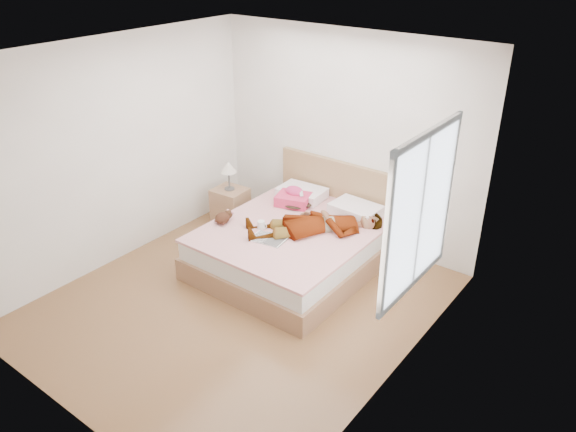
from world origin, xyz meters
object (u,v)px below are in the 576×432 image
object	(u,v)px
plush_toy	(223,217)
nightstand	(230,204)
towel	(294,198)
woman	(316,221)
phone	(301,194)
coffee_mug	(261,225)
magazine	(268,239)
bed	(297,242)

from	to	relation	value
plush_toy	nightstand	bearing A→B (deg)	128.39
towel	woman	bearing A→B (deg)	-32.49
woman	plush_toy	world-z (taller)	woman
towel	phone	bearing A→B (deg)	7.45
phone	towel	bearing A→B (deg)	141.73
phone	plush_toy	world-z (taller)	phone
nightstand	plush_toy	bearing A→B (deg)	-51.61
towel	coffee_mug	size ratio (longest dim) A/B	3.89
coffee_mug	plush_toy	world-z (taller)	plush_toy
phone	plush_toy	xyz separation A→B (m)	(-0.45, -0.92, -0.09)
woman	magazine	bearing A→B (deg)	-74.90
woman	coffee_mug	size ratio (longest dim) A/B	12.83
coffee_mug	nightstand	world-z (taller)	nightstand
plush_toy	coffee_mug	bearing A→B (deg)	18.77
woman	coffee_mug	bearing A→B (deg)	-100.01
magazine	plush_toy	distance (m)	0.67
woman	coffee_mug	distance (m)	0.63
woman	towel	world-z (taller)	woman
towel	nightstand	bearing A→B (deg)	-169.99
phone	bed	size ratio (longest dim) A/B	0.04
magazine	phone	bearing A→B (deg)	103.09
magazine	coffee_mug	bearing A→B (deg)	145.77
bed	nightstand	xyz separation A→B (m)	(-1.30, 0.26, 0.02)
woman	nightstand	world-z (taller)	nightstand
coffee_mug	plush_toy	bearing A→B (deg)	-161.23
bed	coffee_mug	world-z (taller)	bed
phone	plush_toy	distance (m)	1.03
bed	plush_toy	xyz separation A→B (m)	(-0.72, -0.48, 0.31)
phone	bed	world-z (taller)	bed
towel	coffee_mug	xyz separation A→B (m)	(0.10, -0.75, -0.04)
magazine	coffee_mug	world-z (taller)	coffee_mug
bed	magazine	world-z (taller)	bed
bed	magazine	distance (m)	0.54
bed	plush_toy	size ratio (longest dim) A/B	8.55
towel	magazine	size ratio (longest dim) A/B	1.16
woman	nightstand	bearing A→B (deg)	-143.92
towel	magazine	bearing A→B (deg)	-70.50
coffee_mug	plush_toy	size ratio (longest dim) A/B	0.51
bed	phone	bearing A→B (deg)	121.40
nightstand	bed	bearing A→B (deg)	-11.23
coffee_mug	woman	bearing A→B (deg)	35.72
magazine	nightstand	xyz separation A→B (m)	(-1.25, 0.74, -0.22)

